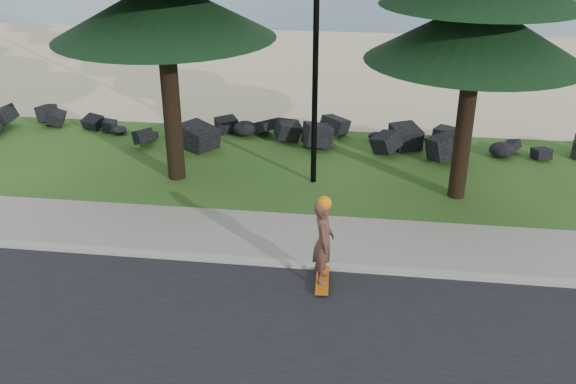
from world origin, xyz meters
name	(u,v)px	position (x,y,z in m)	size (l,w,h in m)	color
ground	(299,244)	(0.00, 0.00, 0.00)	(160.00, 160.00, 0.00)	#274D18
kerb	(293,264)	(0.00, -0.90, 0.05)	(160.00, 0.20, 0.10)	#AAA399
sidewalk	(300,237)	(0.00, 0.20, 0.04)	(160.00, 2.00, 0.08)	gray
beach_sand	(339,69)	(0.00, 14.50, 0.01)	(160.00, 15.00, 0.01)	#CDBB88
seawall_boulders	(321,147)	(0.00, 5.60, 0.00)	(60.00, 2.40, 1.10)	black
lamp_post	(316,15)	(0.00, 3.20, 4.13)	(0.25, 0.14, 8.14)	black
skateboarder	(323,242)	(0.62, -1.45, 0.91)	(0.42, 0.98, 1.81)	#C7560B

